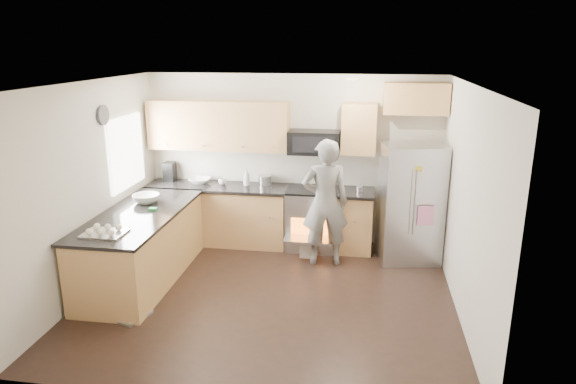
% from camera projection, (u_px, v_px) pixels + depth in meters
% --- Properties ---
extents(ground, '(4.50, 4.50, 0.00)m').
position_uv_depth(ground, '(269.00, 296.00, 6.38)').
color(ground, black).
rests_on(ground, ground).
extents(room_shell, '(4.54, 4.04, 2.62)m').
position_uv_depth(room_shell, '(265.00, 165.00, 5.94)').
color(room_shell, beige).
rests_on(room_shell, ground).
extents(back_cabinet_run, '(4.45, 0.64, 2.50)m').
position_uv_depth(back_cabinet_run, '(252.00, 183.00, 7.86)').
color(back_cabinet_run, tan).
rests_on(back_cabinet_run, ground).
extents(peninsula, '(0.96, 2.36, 1.04)m').
position_uv_depth(peninsula, '(142.00, 246.00, 6.74)').
color(peninsula, tan).
rests_on(peninsula, ground).
extents(stove_range, '(0.76, 0.97, 1.79)m').
position_uv_depth(stove_range, '(312.00, 205.00, 7.75)').
color(stove_range, '#B7B7BC').
rests_on(stove_range, ground).
extents(refrigerator, '(0.93, 0.78, 1.69)m').
position_uv_depth(refrigerator, '(410.00, 203.00, 7.26)').
color(refrigerator, '#B7B7BC').
rests_on(refrigerator, ground).
extents(person, '(0.73, 0.55, 1.80)m').
position_uv_depth(person, '(325.00, 203.00, 7.12)').
color(person, gray).
rests_on(person, ground).
extents(dish_rack, '(0.57, 0.51, 0.30)m').
position_uv_depth(dish_rack, '(126.00, 309.00, 5.92)').
color(dish_rack, '#B7B7BC').
rests_on(dish_rack, ground).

